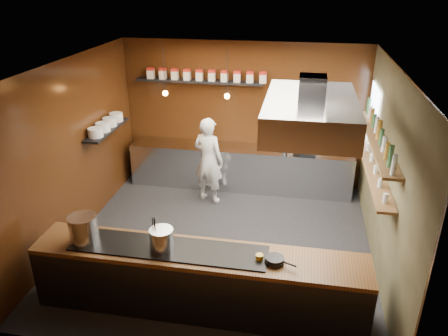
% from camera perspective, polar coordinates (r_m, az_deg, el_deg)
% --- Properties ---
extents(floor, '(5.00, 5.00, 0.00)m').
position_cam_1_polar(floor, '(7.56, -0.39, -9.72)').
color(floor, black).
rests_on(floor, ground).
extents(back_wall, '(5.00, 0.00, 5.00)m').
position_cam_1_polar(back_wall, '(9.15, 2.50, 6.93)').
color(back_wall, black).
rests_on(back_wall, ground).
extents(left_wall, '(0.00, 5.00, 5.00)m').
position_cam_1_polar(left_wall, '(7.66, -19.13, 2.05)').
color(left_wall, black).
rests_on(left_wall, ground).
extents(right_wall, '(0.00, 5.00, 5.00)m').
position_cam_1_polar(right_wall, '(6.86, 20.57, -0.78)').
color(right_wall, '#413F25').
rests_on(right_wall, ground).
extents(ceiling, '(5.00, 5.00, 0.00)m').
position_cam_1_polar(ceiling, '(6.38, -0.46, 13.20)').
color(ceiling, silver).
rests_on(ceiling, back_wall).
extents(window_pane, '(0.00, 1.00, 1.00)m').
position_cam_1_polar(window_pane, '(8.29, 18.88, 6.68)').
color(window_pane, white).
rests_on(window_pane, right_wall).
extents(prep_counter, '(4.60, 0.65, 0.90)m').
position_cam_1_polar(prep_counter, '(9.21, 2.10, 0.09)').
color(prep_counter, silver).
rests_on(prep_counter, floor).
extents(pass_counter, '(4.40, 0.72, 0.94)m').
position_cam_1_polar(pass_counter, '(6.02, -3.34, -14.43)').
color(pass_counter, '#38383D').
rests_on(pass_counter, floor).
extents(tin_shelf, '(2.60, 0.26, 0.04)m').
position_cam_1_polar(tin_shelf, '(8.99, -3.34, 11.23)').
color(tin_shelf, black).
rests_on(tin_shelf, back_wall).
extents(plate_shelf, '(0.30, 1.40, 0.04)m').
position_cam_1_polar(plate_shelf, '(8.40, -15.05, 4.87)').
color(plate_shelf, black).
rests_on(plate_shelf, left_wall).
extents(bottle_shelf_upper, '(0.26, 2.80, 0.04)m').
position_cam_1_polar(bottle_shelf_upper, '(6.95, 19.41, 3.48)').
color(bottle_shelf_upper, brown).
rests_on(bottle_shelf_upper, right_wall).
extents(bottle_shelf_lower, '(0.26, 2.80, 0.04)m').
position_cam_1_polar(bottle_shelf_lower, '(7.12, 18.89, -0.05)').
color(bottle_shelf_lower, brown).
rests_on(bottle_shelf_lower, right_wall).
extents(extractor_hood, '(1.20, 2.00, 0.72)m').
position_cam_1_polar(extractor_hood, '(6.01, 11.20, 7.16)').
color(extractor_hood, '#38383D').
rests_on(extractor_hood, ceiling).
extents(pendant_left, '(0.10, 0.10, 0.95)m').
position_cam_1_polar(pendant_left, '(8.52, -7.70, 9.98)').
color(pendant_left, black).
rests_on(pendant_left, ceiling).
extents(pendant_right, '(0.10, 0.10, 0.95)m').
position_cam_1_polar(pendant_right, '(8.24, 0.40, 9.70)').
color(pendant_right, black).
rests_on(pendant_right, ceiling).
extents(storage_tins, '(2.43, 0.13, 0.22)m').
position_cam_1_polar(storage_tins, '(8.93, -2.40, 12.03)').
color(storage_tins, beige).
rests_on(storage_tins, tin_shelf).
extents(plate_stacks, '(0.26, 1.16, 0.16)m').
position_cam_1_polar(plate_stacks, '(8.37, -15.12, 5.52)').
color(plate_stacks, silver).
rests_on(plate_stacks, plate_shelf).
extents(bottles, '(0.06, 2.66, 0.24)m').
position_cam_1_polar(bottles, '(6.91, 19.57, 4.57)').
color(bottles, silver).
rests_on(bottles, bottle_shelf_upper).
extents(wine_glasses, '(0.07, 2.37, 0.13)m').
position_cam_1_polar(wine_glasses, '(7.09, 18.98, 0.58)').
color(wine_glasses, silver).
rests_on(wine_glasses, bottle_shelf_lower).
extents(stockpot_large, '(0.44, 0.44, 0.37)m').
position_cam_1_polar(stockpot_large, '(6.11, -17.89, -7.56)').
color(stockpot_large, silver).
rests_on(stockpot_large, pass_counter).
extents(stockpot_small, '(0.36, 0.36, 0.29)m').
position_cam_1_polar(stockpot_small, '(5.74, -8.14, -9.20)').
color(stockpot_small, silver).
rests_on(stockpot_small, pass_counter).
extents(utensil_crock, '(0.15, 0.15, 0.17)m').
position_cam_1_polar(utensil_crock, '(5.88, -9.00, -9.07)').
color(utensil_crock, silver).
rests_on(utensil_crock, pass_counter).
extents(frying_pan, '(0.40, 0.25, 0.06)m').
position_cam_1_polar(frying_pan, '(5.56, 6.68, -11.81)').
color(frying_pan, black).
rests_on(frying_pan, pass_counter).
extents(butter_jar, '(0.10, 0.10, 0.09)m').
position_cam_1_polar(butter_jar, '(5.58, 4.65, -11.59)').
color(butter_jar, gold).
rests_on(butter_jar, pass_counter).
extents(espresso_machine, '(0.46, 0.44, 0.36)m').
position_cam_1_polar(espresso_machine, '(8.96, 10.56, 3.32)').
color(espresso_machine, black).
rests_on(espresso_machine, prep_counter).
extents(chef, '(0.73, 0.60, 1.73)m').
position_cam_1_polar(chef, '(8.51, -2.04, 1.01)').
color(chef, silver).
rests_on(chef, floor).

